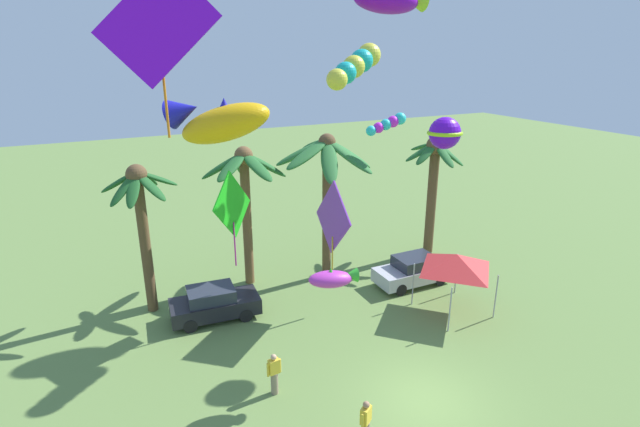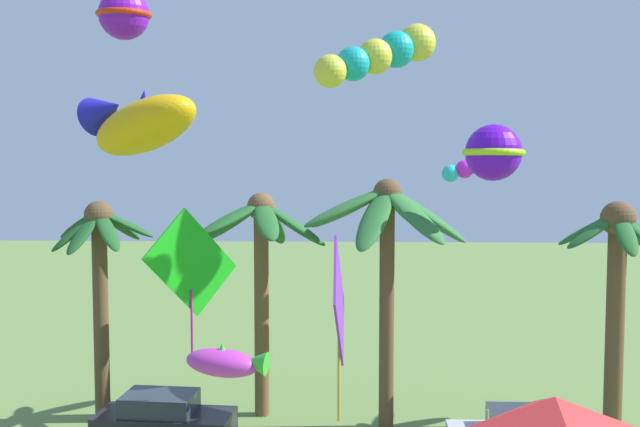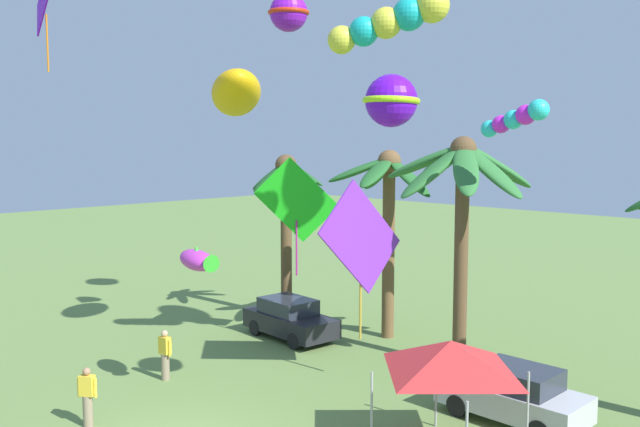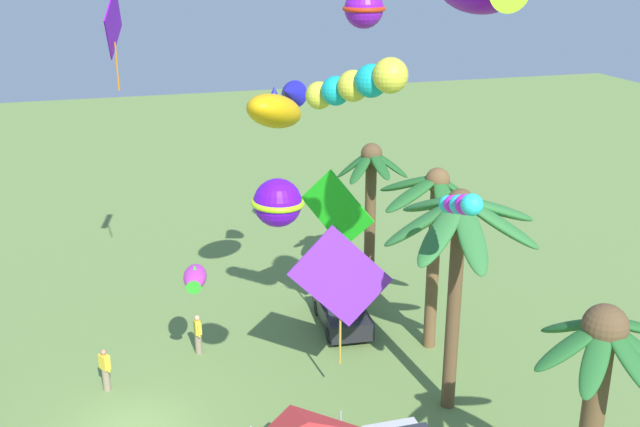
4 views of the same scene
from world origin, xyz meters
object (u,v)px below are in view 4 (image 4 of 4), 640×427
at_px(spectator_0, 198,334).
at_px(kite_tube_6, 461,204).
at_px(palm_tree_3, 371,187).
at_px(kite_fish_2, 277,108).
at_px(palm_tree_2, 598,381).
at_px(kite_fish_3, 195,277).
at_px(spectator_1, 105,369).
at_px(parked_car_2, 342,309).
at_px(kite_diamond_7, 113,25).
at_px(kite_ball_4, 278,203).
at_px(palm_tree_1, 434,214).
at_px(kite_ball_9, 364,9).
at_px(palm_tree_0, 458,236).
at_px(kite_tube_5, 358,85).
at_px(kite_diamond_0, 341,279).
at_px(kite_diamond_8, 337,211).

xyz_separation_m(spectator_0, kite_tube_6, (8.44, 6.24, 7.30)).
distance_m(palm_tree_3, kite_fish_2, 6.68).
relative_size(palm_tree_2, kite_fish_3, 3.77).
bearing_deg(spectator_1, spectator_0, 115.77).
relative_size(parked_car_2, kite_fish_2, 1.02).
bearing_deg(parked_car_2, kite_diamond_7, -106.92).
bearing_deg(kite_ball_4, spectator_1, -142.33).
xyz_separation_m(palm_tree_2, kite_tube_6, (-4.34, -1.58, 3.09)).
distance_m(palm_tree_1, kite_ball_9, 8.13).
distance_m(palm_tree_0, kite_tube_5, 5.84).
xyz_separation_m(spectator_1, kite_ball_9, (-3.53, 10.48, 11.61)).
xyz_separation_m(palm_tree_0, kite_diamond_7, (-8.85, -9.61, 5.89)).
distance_m(palm_tree_2, kite_diamond_7, 19.87).
height_order(kite_diamond_0, kite_fish_3, kite_diamond_0).
xyz_separation_m(palm_tree_1, spectator_1, (-0.25, -11.99, -4.58)).
xyz_separation_m(kite_diamond_7, kite_diamond_8, (3.37, 7.38, -6.65)).
bearing_deg(kite_diamond_0, kite_fish_2, -170.02).
height_order(kite_tube_5, kite_ball_9, kite_ball_9).
bearing_deg(kite_fish_3, spectator_1, -99.54).
bearing_deg(kite_fish_2, spectator_1, -72.37).
height_order(kite_tube_6, kite_diamond_7, kite_diamond_7).
distance_m(palm_tree_0, spectator_0, 10.92).
bearing_deg(palm_tree_3, spectator_1, -67.60).
bearing_deg(kite_tube_5, kite_ball_9, 159.49).
relative_size(palm_tree_1, kite_ball_9, 3.32).
bearing_deg(kite_diamond_7, spectator_0, 33.66).
bearing_deg(palm_tree_2, kite_ball_4, -127.39).
bearing_deg(palm_tree_2, kite_diamond_8, -168.84).
bearing_deg(parked_car_2, palm_tree_0, 14.73).
bearing_deg(spectator_1, parked_car_2, 103.70).
bearing_deg(kite_ball_4, kite_diamond_7, -162.65).
bearing_deg(spectator_1, kite_diamond_0, 69.85).
bearing_deg(kite_diamond_8, kite_diamond_7, -114.56).
distance_m(kite_diamond_8, kite_ball_9, 7.63).
height_order(palm_tree_0, kite_tube_6, kite_tube_6).
height_order(kite_fish_3, kite_tube_5, kite_tube_5).
bearing_deg(palm_tree_1, kite_ball_9, -158.21).
relative_size(palm_tree_2, kite_ball_9, 3.23).
xyz_separation_m(spectator_0, kite_diamond_7, (-3.03, -2.02, 11.16)).
relative_size(palm_tree_1, kite_ball_4, 4.25).
relative_size(parked_car_2, spectator_1, 2.53).
height_order(kite_diamond_0, kite_tube_6, kite_tube_6).
bearing_deg(parked_car_2, spectator_1, -76.30).
bearing_deg(kite_diamond_7, kite_ball_4, 17.35).
distance_m(kite_fish_3, kite_diamond_7, 9.61).
bearing_deg(kite_fish_2, kite_ball_4, -13.13).
xyz_separation_m(palm_tree_2, kite_ball_4, (-4.91, -6.43, 3.41)).
distance_m(parked_car_2, spectator_1, 9.59).
bearing_deg(kite_diamond_0, palm_tree_2, 23.43).
height_order(parked_car_2, kite_ball_4, kite_ball_4).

